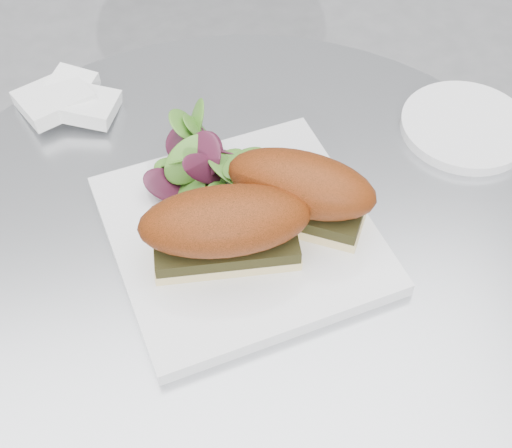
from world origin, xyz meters
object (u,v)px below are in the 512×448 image
(plate, at_px, (241,233))
(sandwich_right, at_px, (301,190))
(sandwich_left, at_px, (225,227))
(saucer, at_px, (465,126))

(plate, xyz_separation_m, sandwich_right, (0.06, 0.00, 0.05))
(plate, height_order, sandwich_right, sandwich_right)
(plate, bearing_deg, sandwich_left, -124.30)
(sandwich_right, bearing_deg, plate, -148.92)
(sandwich_left, height_order, saucer, sandwich_left)
(sandwich_left, xyz_separation_m, saucer, (0.30, 0.13, -0.05))
(plate, distance_m, sandwich_right, 0.08)
(saucer, bearing_deg, sandwich_left, -156.19)
(saucer, bearing_deg, plate, -159.79)
(sandwich_right, relative_size, saucer, 1.08)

